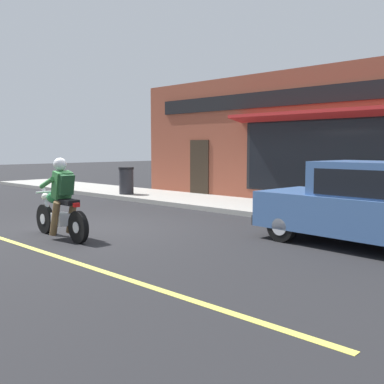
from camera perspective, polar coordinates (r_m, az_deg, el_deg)
name	(u,v)px	position (r m, az deg, el deg)	size (l,w,h in m)	color
ground_plane	(90,230)	(10.29, -12.79, -4.67)	(80.00, 80.00, 0.00)	black
sidewalk_curb	(169,198)	(15.84, -2.95, -0.70)	(2.60, 22.00, 0.14)	#9E9B93
storefront_building	(282,139)	(14.60, 11.38, 6.67)	(1.25, 12.00, 4.20)	brown
motorcycle_with_rider	(61,205)	(9.38, -16.32, -1.57)	(0.57, 2.02, 1.62)	black
car_hatchback	(363,205)	(8.78, 20.89, -1.61)	(1.86, 3.87, 1.57)	black
trash_bin	(126,180)	(16.50, -8.34, 1.47)	(0.56, 0.56, 0.98)	#2D2D33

